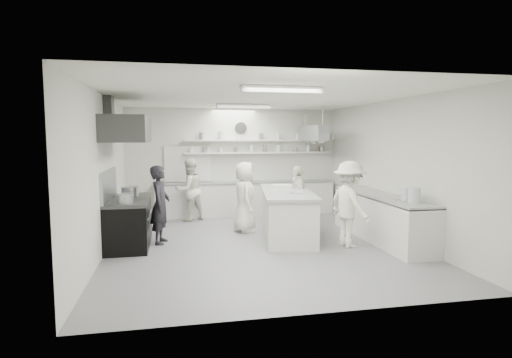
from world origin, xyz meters
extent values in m
cube|color=gray|center=(0.00, 0.00, -0.01)|extent=(6.00, 7.00, 0.02)
cube|color=white|center=(0.00, 0.00, 3.01)|extent=(6.00, 7.00, 0.02)
cube|color=silver|center=(0.00, 3.50, 1.50)|extent=(6.00, 0.04, 3.00)
cube|color=silver|center=(0.00, -3.50, 1.50)|extent=(6.00, 0.04, 3.00)
cube|color=silver|center=(-3.00, 0.00, 1.50)|extent=(0.04, 7.00, 3.00)
cube|color=silver|center=(3.00, 0.00, 1.50)|extent=(0.04, 7.00, 3.00)
cube|color=black|center=(-2.60, 0.40, 0.45)|extent=(0.80, 1.80, 0.90)
cube|color=#3A3A3A|center=(-2.60, 0.40, 2.35)|extent=(0.85, 2.00, 0.50)
cube|color=silver|center=(0.30, 3.20, 0.46)|extent=(5.00, 0.60, 0.92)
cube|color=silver|center=(0.70, 3.37, 1.75)|extent=(4.20, 0.26, 0.04)
cube|color=silver|center=(0.70, 3.37, 2.10)|extent=(4.20, 0.26, 0.04)
cube|color=black|center=(-1.30, 3.48, 1.45)|extent=(1.30, 0.04, 1.00)
cylinder|color=white|center=(0.20, 3.46, 2.45)|extent=(0.32, 0.05, 0.32)
cube|color=silver|center=(2.65, -0.20, 0.47)|extent=(0.74, 3.30, 0.94)
cube|color=#999DA3|center=(2.00, 2.40, 2.30)|extent=(0.30, 1.60, 0.40)
cube|color=silver|center=(0.00, -1.80, 2.94)|extent=(1.30, 0.25, 0.10)
cube|color=silver|center=(0.00, 1.80, 2.94)|extent=(1.30, 0.25, 0.10)
cube|color=silver|center=(0.76, 0.53, 0.49)|extent=(1.40, 2.76, 0.97)
cylinder|color=#999DA3|center=(-2.60, 0.73, 1.03)|extent=(0.35, 0.35, 0.25)
imported|color=black|center=(-1.98, 0.43, 0.81)|extent=(0.49, 0.65, 1.62)
imported|color=white|center=(-1.30, 2.68, 0.82)|extent=(1.00, 0.93, 1.64)
imported|color=white|center=(-0.09, 1.15, 0.81)|extent=(0.53, 0.80, 1.63)
imported|color=white|center=(1.16, 1.04, 0.76)|extent=(0.49, 0.94, 1.53)
imported|color=white|center=(1.75, -0.57, 0.86)|extent=(0.87, 1.23, 1.72)
imported|color=#999DA3|center=(0.83, 0.09, 1.00)|extent=(0.32, 0.32, 0.06)
imported|color=silver|center=(0.99, 1.31, 1.01)|extent=(0.25, 0.25, 0.07)
imported|color=silver|center=(2.66, -0.83, 0.97)|extent=(0.28, 0.28, 0.06)
camera|label=1|loc=(-1.69, -8.22, 2.20)|focal=29.00mm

